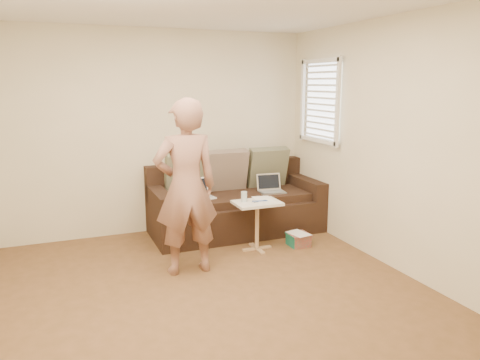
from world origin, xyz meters
The scene contains 17 objects.
floor centered at (0.00, 0.00, 0.00)m, with size 4.50×4.50×0.00m, color brown.
wall_back centered at (0.00, 2.25, 1.30)m, with size 4.00×4.00×0.00m, color beige.
wall_front centered at (0.00, -2.25, 1.30)m, with size 4.00×4.00×0.00m, color beige.
wall_right centered at (2.00, 0.00, 1.30)m, with size 4.50×4.50×0.00m, color beige.
window_blinds centered at (1.95, 1.50, 1.70)m, with size 0.12×0.88×1.08m, color white, non-canonical shape.
sofa centered at (0.90, 1.77, 0.42)m, with size 2.20×0.95×0.85m, color black, non-canonical shape.
pillow_left centered at (0.30, 2.00, 0.79)m, with size 0.55×0.14×0.55m, color #595E45, non-canonical shape.
pillow_mid centered at (0.85, 1.99, 0.79)m, with size 0.55×0.14×0.55m, color brown, non-canonical shape.
pillow_right centered at (1.45, 2.00, 0.79)m, with size 0.55×0.14×0.55m, color #595E45, non-canonical shape.
laptop_silver centered at (1.35, 1.64, 0.52)m, with size 0.33×0.24×0.22m, color #B7BABC, non-canonical shape.
laptop_white centered at (0.39, 1.69, 0.52)m, with size 0.34×0.25×0.25m, color white, non-canonical shape.
person centered at (-0.05, 0.75, 0.90)m, with size 0.66×0.44×1.80m, color #91574F.
side_table centered at (0.88, 1.07, 0.29)m, with size 0.53×0.37×0.58m, color silver, non-canonical shape.
drinking_glass centered at (0.74, 1.12, 0.64)m, with size 0.07×0.07×0.12m, color silver, non-canonical shape.
scissors centered at (0.91, 1.05, 0.59)m, with size 0.18×0.10×0.02m, color silver, non-canonical shape.
paper_on_table centered at (0.99, 1.14, 0.58)m, with size 0.21×0.30×0.00m, color white, non-canonical shape.
striped_box centered at (1.40, 1.00, 0.08)m, with size 0.25×0.25×0.16m, color red, non-canonical shape.
Camera 1 is at (-1.26, -3.68, 1.93)m, focal length 34.75 mm.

